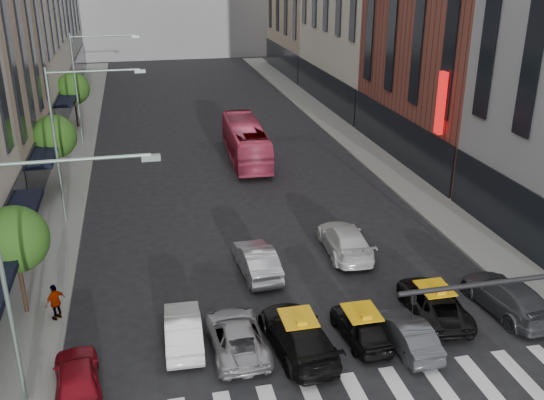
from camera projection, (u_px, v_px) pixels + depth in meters
sidewalk_left at (71, 168)px, 44.91m from camera, size 3.00×96.00×0.15m
sidewalk_right at (363, 148)px, 49.59m from camera, size 3.00×96.00×0.15m
tree_near at (14, 240)px, 25.42m from camera, size 2.88×2.88×4.95m
tree_mid at (55, 137)px, 39.89m from camera, size 2.88×2.88×4.95m
tree_far at (73, 89)px, 54.36m from camera, size 2.88×2.88×4.95m
streetlamp_near at (30, 250)px, 19.50m from camera, size 5.38×0.25×9.00m
streetlamp_mid at (71, 125)px, 33.98m from camera, size 5.38×0.25×9.00m
streetlamp_far at (87, 74)px, 48.45m from camera, size 5.38×0.25×9.00m
liberty_sign at (441, 103)px, 38.55m from camera, size 0.30×0.70×4.00m
car_red at (77, 377)px, 21.74m from camera, size 2.02×4.13×1.36m
car_white_front at (183, 329)px, 24.50m from camera, size 1.60×4.21×1.37m
car_silver at (236, 335)px, 24.18m from camera, size 2.24×4.68×1.29m
taxi_left at (298, 334)px, 24.06m from camera, size 2.60×5.36×1.50m
taxi_center at (361, 326)px, 24.77m from camera, size 1.77×3.88×1.29m
car_grey_mid at (408, 334)px, 24.30m from camera, size 1.43×3.86×1.26m
taxi_right at (433, 302)px, 26.43m from camera, size 2.86×5.13×1.35m
car_grey_curb at (507, 296)px, 26.78m from camera, size 2.49×5.24×1.48m
car_row2_left at (257, 260)px, 29.95m from camera, size 1.82×4.58×1.48m
car_row2_right at (345, 240)px, 32.06m from camera, size 2.38×5.31×1.51m
bus at (246, 141)px, 46.55m from camera, size 2.90×10.75×2.97m
pedestrian_far at (56, 302)px, 25.89m from camera, size 0.98×0.95×1.65m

